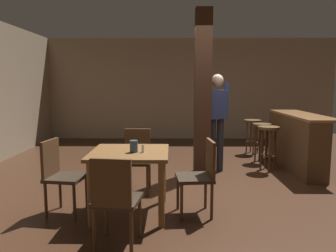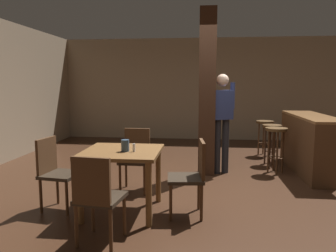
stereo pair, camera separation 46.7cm
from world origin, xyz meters
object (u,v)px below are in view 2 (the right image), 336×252
object	(u,v)px
chair_north	(136,156)
chair_south	(97,195)
standing_person	(222,116)
chair_west	(56,170)
bar_stool_mid	(272,134)
chair_east	(192,174)
salt_shaker	(134,148)
bar_stool_far	(265,129)
bar_stool_near	(276,139)
dining_table	(122,161)
bar_counter	(305,143)
napkin_cup	(125,146)

from	to	relation	value
chair_north	chair_south	size ratio (longest dim) A/B	1.00
chair_south	standing_person	size ratio (longest dim) A/B	0.52
chair_south	standing_person	world-z (taller)	standing_person
chair_west	bar_stool_mid	world-z (taller)	chair_west
chair_west	bar_stool_mid	xyz separation A→B (m)	(3.13, 2.67, 0.08)
chair_west	chair_east	size ratio (longest dim) A/B	1.00
salt_shaker	bar_stool_far	world-z (taller)	salt_shaker
bar_stool_near	bar_stool_mid	size ratio (longest dim) A/B	1.03
dining_table	bar_counter	bearing A→B (deg)	37.79
bar_stool_near	bar_stool_far	distance (m)	1.44
chair_north	bar_stool_far	distance (m)	3.49
chair_north	salt_shaker	xyz separation A→B (m)	(0.17, -0.92, 0.31)
chair_north	bar_stool_mid	distance (m)	2.92
chair_south	bar_stool_mid	size ratio (longest dim) A/B	1.16
standing_person	bar_stool_near	bearing A→B (deg)	6.73
bar_counter	bar_stool_far	world-z (taller)	bar_counter
napkin_cup	bar_counter	bearing A→B (deg)	39.20
chair_west	dining_table	bearing A→B (deg)	1.34
bar_stool_mid	dining_table	bearing A→B (deg)	-130.83
chair_east	bar_stool_far	world-z (taller)	chair_east
chair_south	napkin_cup	world-z (taller)	napkin_cup
chair_north	bar_counter	size ratio (longest dim) A/B	0.44
dining_table	napkin_cup	world-z (taller)	napkin_cup
dining_table	bar_stool_mid	size ratio (longest dim) A/B	1.19
napkin_cup	chair_west	bearing A→B (deg)	177.07
chair_north	bar_stool_far	bearing A→B (deg)	48.37
salt_shaker	bar_counter	distance (m)	3.44
dining_table	bar_stool_mid	world-z (taller)	bar_stool_mid
dining_table	bar_stool_mid	distance (m)	3.51
chair_south	salt_shaker	bearing A→B (deg)	75.91
bar_stool_mid	chair_south	bearing A→B (deg)	-123.55
salt_shaker	standing_person	bearing A→B (deg)	60.38
chair_south	bar_stool_mid	world-z (taller)	chair_south
salt_shaker	bar_counter	size ratio (longest dim) A/B	0.05
chair_east	dining_table	bearing A→B (deg)	178.82
chair_south	salt_shaker	distance (m)	0.86
chair_south	bar_stool_far	world-z (taller)	chair_south
salt_shaker	bar_stool_near	bearing A→B (deg)	45.21
chair_north	bar_stool_near	size ratio (longest dim) A/B	1.12
chair_north	chair_east	distance (m)	1.22
bar_stool_near	chair_east	bearing A→B (deg)	-124.44
chair_west	bar_stool_near	bearing A→B (deg)	33.52
napkin_cup	salt_shaker	size ratio (longest dim) A/B	1.47
bar_stool_far	standing_person	bearing A→B (deg)	-123.29
chair_west	bar_stool_far	bearing A→B (deg)	47.90
napkin_cup	standing_person	world-z (taller)	standing_person
bar_counter	chair_south	bearing A→B (deg)	-133.04
dining_table	bar_counter	world-z (taller)	bar_counter
dining_table	chair_west	bearing A→B (deg)	-178.66
dining_table	salt_shaker	world-z (taller)	salt_shaker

